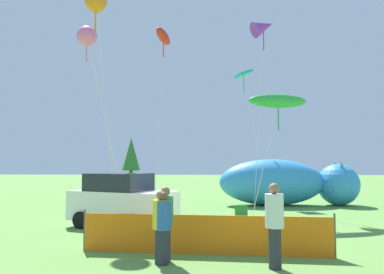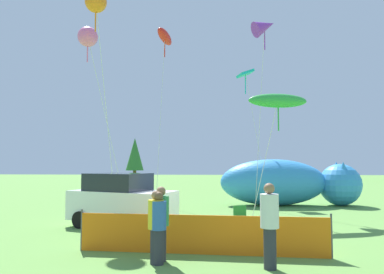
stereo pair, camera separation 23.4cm
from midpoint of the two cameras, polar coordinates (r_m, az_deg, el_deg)
ground_plane at (r=13.30m, az=-0.38°, el=-14.14°), size 120.00×120.00×0.00m
parked_car at (r=14.24m, az=-10.25°, el=-9.49°), size 4.21×3.09×1.96m
folding_chair at (r=12.95m, az=8.17°, el=-12.04°), size 0.71×0.71×0.91m
inflatable_cat at (r=21.50m, az=14.67°, el=-6.96°), size 7.79×2.80×2.55m
safety_fence at (r=9.99m, az=2.06°, el=-14.64°), size 6.53×0.54×1.10m
spectator_in_yellow_shirt at (r=8.98m, az=-4.36°, el=-13.17°), size 0.37×0.37×1.68m
spectator_in_blue_shirt at (r=9.25m, az=-4.03°, el=-12.54°), size 0.39×0.39×1.78m
spectator_in_red_shirt at (r=9.03m, az=-4.77°, el=-13.03°), size 0.37×0.37×1.70m
spectator_in_grey_shirt at (r=8.76m, az=12.51°, el=-12.51°), size 0.41×0.41×1.90m
kite_red_lizard at (r=24.20m, az=-3.89°, el=14.92°), size 1.00×3.20×10.66m
kite_pink_octopus at (r=20.13m, az=-15.26°, el=14.46°), size 1.91×3.15×9.19m
kite_teal_diamond at (r=24.11m, az=8.46°, el=9.19°), size 1.61×3.20×8.24m
kite_purple_delta at (r=21.80m, az=11.30°, el=16.10°), size 1.66×1.29×10.48m
kite_green_fish at (r=16.51m, az=13.38°, el=5.36°), size 2.81×1.45×5.35m
kite_orange_flower at (r=17.37m, az=-14.04°, el=19.25°), size 0.93×2.54×9.66m
horizon_tree_east at (r=50.20m, az=-8.58°, el=-2.63°), size 2.36×2.36×5.64m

